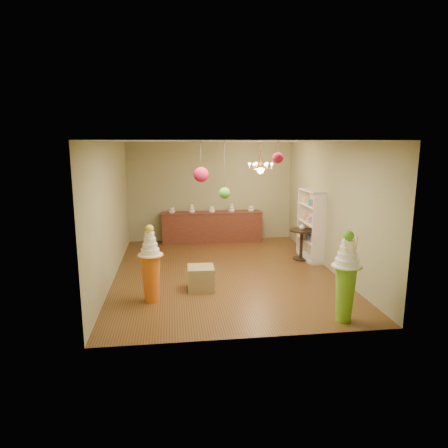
{
  "coord_description": "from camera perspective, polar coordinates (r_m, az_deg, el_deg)",
  "views": [
    {
      "loc": [
        -1.16,
        -8.85,
        2.96
      ],
      "look_at": [
        -0.01,
        0.0,
        1.15
      ],
      "focal_mm": 32.0,
      "sensor_mm": 36.0,
      "label": 1
    }
  ],
  "objects": [
    {
      "name": "wall_left",
      "position": [
        9.06,
        -15.8,
        1.79
      ],
      "size": [
        0.04,
        6.5,
        3.0
      ],
      "primitive_type": "cube",
      "color": "#949168",
      "rests_on": "ground"
    },
    {
      "name": "wall_front",
      "position": [
        5.9,
        4.18,
        -2.87
      ],
      "size": [
        5.0,
        0.04,
        3.0
      ],
      "primitive_type": "cube",
      "color": "#949168",
      "rests_on": "ground"
    },
    {
      "name": "round_table",
      "position": [
        10.44,
        11.01,
        -2.28
      ],
      "size": [
        0.79,
        0.79,
        0.79
      ],
      "rotation": [
        0.0,
        0.0,
        0.35
      ],
      "color": "black",
      "rests_on": "floor"
    },
    {
      "name": "floor",
      "position": [
        9.4,
        0.07,
        -6.86
      ],
      "size": [
        6.5,
        6.5,
        0.0
      ],
      "primitive_type": "plane",
      "color": "#553417",
      "rests_on": "ground"
    },
    {
      "name": "shelving_unit",
      "position": [
        10.46,
        12.29,
        -0.12
      ],
      "size": [
        0.33,
        1.2,
        1.8
      ],
      "color": "silver",
      "rests_on": "floor"
    },
    {
      "name": "pom_red_left",
      "position": [
        7.43,
        -3.29,
        7.06
      ],
      "size": [
        0.28,
        0.28,
        0.75
      ],
      "color": "#463F32",
      "rests_on": "ceiling"
    },
    {
      "name": "burlap_riser",
      "position": [
        8.27,
        -3.34,
        -7.72
      ],
      "size": [
        0.55,
        0.55,
        0.48
      ],
      "primitive_type": "cube",
      "rotation": [
        0.0,
        0.0,
        -0.03
      ],
      "color": "olive",
      "rests_on": "floor"
    },
    {
      "name": "ceiling",
      "position": [
        8.92,
        0.08,
        11.75
      ],
      "size": [
        6.5,
        6.5,
        0.0
      ],
      "primitive_type": "plane",
      "rotation": [
        3.14,
        0.0,
        0.0
      ],
      "color": "silver",
      "rests_on": "ground"
    },
    {
      "name": "pom_red_right",
      "position": [
        6.65,
        7.71,
        9.34
      ],
      "size": [
        0.18,
        0.18,
        0.37
      ],
      "color": "#463F32",
      "rests_on": "ceiling"
    },
    {
      "name": "vase",
      "position": [
        10.36,
        11.08,
        -0.33
      ],
      "size": [
        0.21,
        0.21,
        0.16
      ],
      "primitive_type": "imported",
      "rotation": [
        0.0,
        0.0,
        -0.41
      ],
      "color": "silver",
      "rests_on": "round_table"
    },
    {
      "name": "chandelier",
      "position": [
        10.69,
        5.23,
        7.91
      ],
      "size": [
        0.85,
        0.85,
        0.85
      ],
      "rotation": [
        0.0,
        0.0,
        -0.32
      ],
      "color": "#E59B50",
      "rests_on": "ceiling"
    },
    {
      "name": "wall_back",
      "position": [
        12.24,
        -1.9,
        4.63
      ],
      "size": [
        5.0,
        0.04,
        3.0
      ],
      "primitive_type": "cube",
      "color": "#949168",
      "rests_on": "ground"
    },
    {
      "name": "sideboard",
      "position": [
        12.13,
        -1.75,
        -0.32
      ],
      "size": [
        3.04,
        0.54,
        1.16
      ],
      "color": "#5E291D",
      "rests_on": "floor"
    },
    {
      "name": "wall_right",
      "position": [
        9.68,
        14.92,
        2.43
      ],
      "size": [
        0.04,
        6.5,
        3.0
      ],
      "primitive_type": "cube",
      "color": "#949168",
      "rests_on": "ground"
    },
    {
      "name": "pedestal_orange",
      "position": [
        7.67,
        -10.4,
        -6.65
      ],
      "size": [
        0.47,
        0.47,
        1.49
      ],
      "rotation": [
        0.0,
        0.0,
        0.05
      ],
      "color": "orange",
      "rests_on": "floor"
    },
    {
      "name": "pom_green_mid",
      "position": [
        7.49,
        0.08,
        4.45
      ],
      "size": [
        0.21,
        0.21,
        1.07
      ],
      "color": "#463F32",
      "rests_on": "ceiling"
    },
    {
      "name": "pedestal_green",
      "position": [
        7.0,
        16.98,
        -8.0
      ],
      "size": [
        0.59,
        0.59,
        1.57
      ],
      "rotation": [
        0.0,
        0.0,
        -0.3
      ],
      "color": "#73B728",
      "rests_on": "floor"
    }
  ]
}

